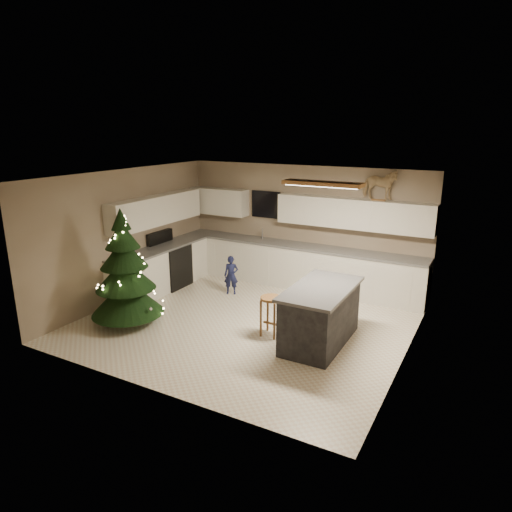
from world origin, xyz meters
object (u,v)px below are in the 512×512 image
Objects in this scene: bar_stool at (271,307)px; toddler at (231,275)px; rocking_horse at (380,185)px; island at (320,315)px; christmas_tree at (125,277)px.

bar_stool is 2.11m from toddler.
bar_stool is 3.31m from rocking_horse.
island is 2.72m from toddler.
toddler reaches higher than bar_stool.
christmas_tree is 3.00× the size of rocking_horse.
christmas_tree reaches higher than bar_stool.
rocking_horse reaches higher than toddler.
rocking_horse is (1.02, 2.58, 1.80)m from bar_stool.
rocking_horse is at bearing 43.83° from christmas_tree.
island is at bearing 9.93° from bar_stool.
bar_stool is at bearing 155.63° from rocking_horse.
bar_stool is 0.84× the size of toddler.
rocking_horse is at bearing 85.14° from island.
rocking_horse is (0.21, 2.44, 1.83)m from island.
christmas_tree is (-2.46, -0.77, 0.34)m from bar_stool.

